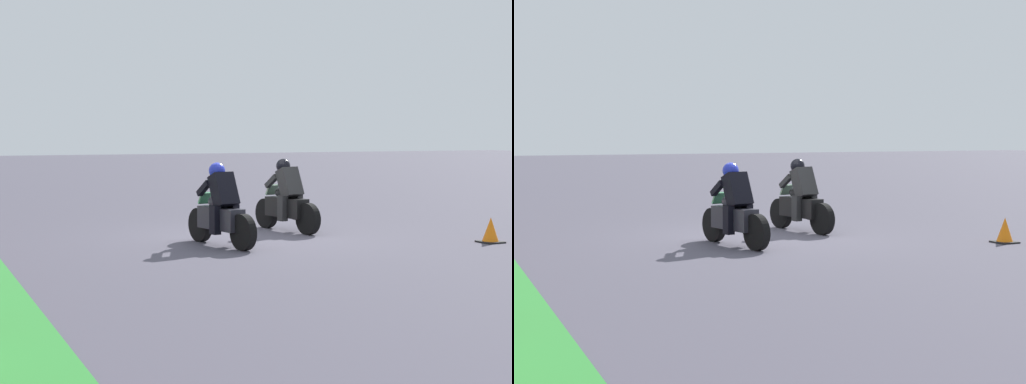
% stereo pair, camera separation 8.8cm
% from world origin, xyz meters
% --- Properties ---
extents(ground_plane, '(120.00, 120.00, 0.00)m').
position_xyz_m(ground_plane, '(0.00, 0.00, 0.00)').
color(ground_plane, '#4C4855').
extents(rider_lane_a, '(2.03, 0.63, 1.51)m').
position_xyz_m(rider_lane_a, '(0.56, -1.15, 0.62)').
color(rider_lane_a, black).
rests_on(rider_lane_a, ground_plane).
extents(rider_lane_b, '(2.03, 0.64, 1.51)m').
position_xyz_m(rider_lane_b, '(-0.81, 0.89, 0.62)').
color(rider_lane_b, black).
rests_on(rider_lane_b, ground_plane).
extents(traffic_cone, '(0.40, 0.40, 0.48)m').
position_xyz_m(traffic_cone, '(-2.53, -3.84, 0.22)').
color(traffic_cone, black).
rests_on(traffic_cone, ground_plane).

